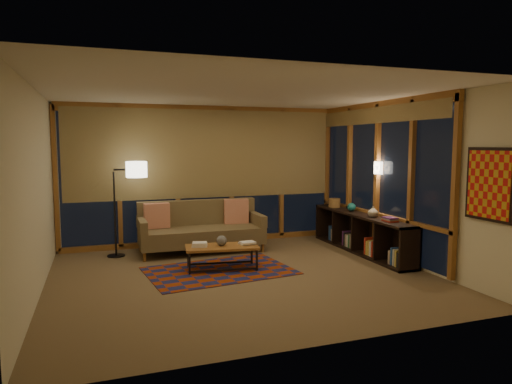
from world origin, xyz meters
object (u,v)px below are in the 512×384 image
object	(u,v)px
floor_lamp	(115,209)
sofa	(201,227)
coffee_table	(222,258)
bookshelf	(361,233)

from	to	relation	value
floor_lamp	sofa	bearing A→B (deg)	-3.88
coffee_table	bookshelf	xyz separation A→B (m)	(2.68, 0.28, 0.16)
coffee_table	floor_lamp	distance (m)	2.20
sofa	bookshelf	bearing A→B (deg)	-19.20
sofa	coffee_table	size ratio (longest dim) A/B	1.97
floor_lamp	bookshelf	xyz separation A→B (m)	(4.22, -1.15, -0.48)
sofa	coffee_table	world-z (taller)	sofa
sofa	coffee_table	bearing A→B (deg)	-87.46
coffee_table	bookshelf	bearing A→B (deg)	14.14
floor_lamp	bookshelf	distance (m)	4.40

